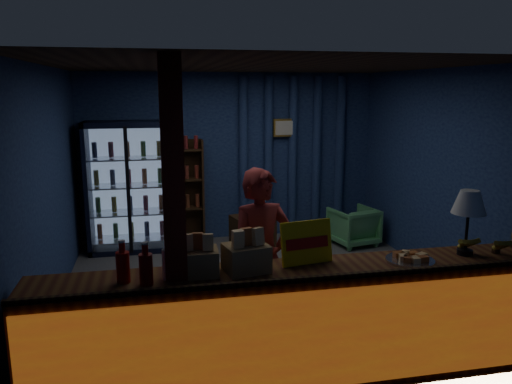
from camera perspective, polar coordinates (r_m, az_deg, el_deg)
ground at (r=6.10m, az=0.40°, el=-10.95°), size 4.60×4.60×0.00m
room_walls at (r=5.68m, az=0.42°, el=3.81°), size 4.60×4.60×4.60m
counter at (r=4.22m, az=6.02°, el=-14.71°), size 4.40×0.57×0.99m
support_post at (r=3.76m, az=-9.24°, el=-4.69°), size 0.16×0.16×2.60m
beverage_cooler at (r=7.57m, az=-14.27°, el=0.56°), size 1.20×0.62×1.90m
bottle_shelf at (r=7.74m, az=-7.88°, el=0.00°), size 0.50×0.28×1.60m
curtain_folds at (r=8.02m, az=4.21°, el=4.16°), size 1.74×0.14×2.50m
framed_picture at (r=7.89m, az=3.29°, el=7.33°), size 0.36×0.04×0.28m
shopkeeper at (r=4.61m, az=0.65°, el=-7.54°), size 0.67×0.51×1.66m
green_chair at (r=7.79m, az=11.07°, el=-3.85°), size 0.74×0.75×0.58m
side_table at (r=7.36m, az=-0.39°, el=-4.72°), size 0.67×0.55×0.64m
yellow_sign at (r=4.09m, az=5.80°, el=-5.76°), size 0.45×0.17×0.35m
soda_bottles at (r=3.79m, az=-12.46°, el=-8.15°), size 0.43×0.18×0.32m
snack_box_left at (r=3.92m, az=-1.13°, el=-7.31°), size 0.38×0.33×0.35m
snack_box_centre at (r=3.88m, az=-6.63°, el=-7.72°), size 0.32×0.27×0.32m
pastry_tray at (r=4.35m, az=17.20°, el=-7.33°), size 0.40×0.40×0.07m
banana_bunches at (r=4.84m, az=25.60°, el=-5.26°), size 0.77×0.30×0.17m
table_lamp at (r=4.58m, az=23.17°, el=-1.34°), size 0.29×0.29×0.56m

